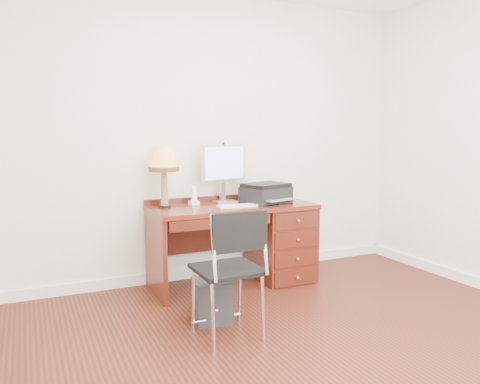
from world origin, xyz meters
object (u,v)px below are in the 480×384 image
printer (266,193)px  phone (194,199)px  monitor (224,166)px  equipment_box (212,301)px  chair (231,262)px  desk (263,237)px  leg_lamp (164,163)px

printer → phone: (-0.66, 0.17, -0.04)m
monitor → equipment_box: (-0.49, -0.93, -0.94)m
printer → chair: printer is taller
desk → chair: size_ratio=1.65×
printer → leg_lamp: leg_lamp is taller
leg_lamp → phone: leg_lamp is taller
desk → leg_lamp: size_ratio=2.76×
printer → desk: bearing=151.7°
equipment_box → desk: bearing=50.4°
desk → equipment_box: bearing=-138.0°
monitor → leg_lamp: monitor is taller
printer → leg_lamp: 1.01m
desk → monitor: size_ratio=2.74×
monitor → equipment_box: 1.41m
monitor → chair: monitor is taller
printer → monitor: bearing=132.4°
desk → printer: (0.02, -0.00, 0.43)m
chair → equipment_box: chair is taller
leg_lamp → equipment_box: bearing=-82.2°
phone → leg_lamp: bearing=-178.3°
monitor → chair: size_ratio=0.60×
equipment_box → phone: bearing=87.5°
printer → equipment_box: (-0.83, -0.73, -0.68)m
printer → equipment_box: bearing=-155.9°
chair → printer: bearing=51.6°
monitor → phone: size_ratio=3.17×
equipment_box → leg_lamp: bearing=106.3°
phone → monitor: bearing=-1.2°
leg_lamp → phone: 0.46m
printer → phone: 0.68m
chair → equipment_box: 0.54m
phone → chair: (-0.18, -1.26, -0.25)m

